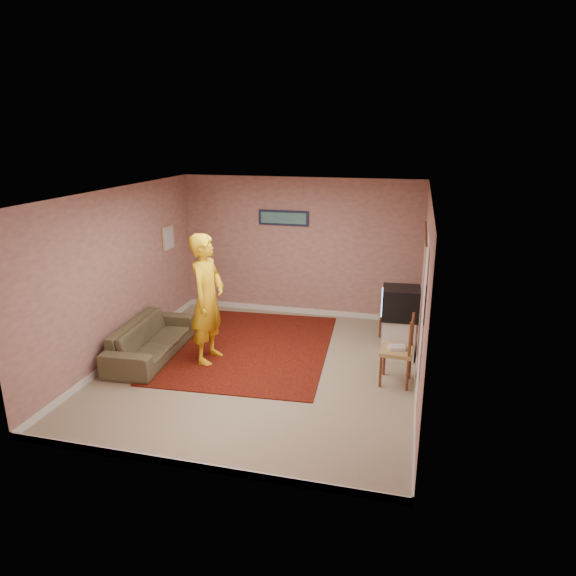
% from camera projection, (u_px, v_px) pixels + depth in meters
% --- Properties ---
extents(ground, '(5.00, 5.00, 0.00)m').
position_uv_depth(ground, '(262.00, 368.00, 7.67)').
color(ground, gray).
rests_on(ground, ground).
extents(wall_back, '(4.50, 0.02, 2.60)m').
position_uv_depth(wall_back, '(300.00, 247.00, 9.61)').
color(wall_back, tan).
rests_on(wall_back, ground).
extents(wall_front, '(4.50, 0.02, 2.60)m').
position_uv_depth(wall_front, '(185.00, 356.00, 4.97)').
color(wall_front, tan).
rests_on(wall_front, ground).
extents(wall_left, '(0.02, 5.00, 2.60)m').
position_uv_depth(wall_left, '(119.00, 274.00, 7.81)').
color(wall_left, tan).
rests_on(wall_left, ground).
extents(wall_right, '(0.02, 5.00, 2.60)m').
position_uv_depth(wall_right, '(423.00, 297.00, 6.77)').
color(wall_right, tan).
rests_on(wall_right, ground).
extents(ceiling, '(4.50, 5.00, 0.02)m').
position_uv_depth(ceiling, '(259.00, 192.00, 6.91)').
color(ceiling, white).
rests_on(ceiling, wall_back).
extents(baseboard_back, '(4.50, 0.02, 0.10)m').
position_uv_depth(baseboard_back, '(299.00, 310.00, 9.97)').
color(baseboard_back, silver).
rests_on(baseboard_back, ground).
extents(baseboard_front, '(4.50, 0.02, 0.10)m').
position_uv_depth(baseboard_front, '(193.00, 466.00, 5.35)').
color(baseboard_front, silver).
rests_on(baseboard_front, ground).
extents(baseboard_left, '(0.02, 5.00, 0.10)m').
position_uv_depth(baseboard_left, '(128.00, 350.00, 8.18)').
color(baseboard_left, silver).
rests_on(baseboard_left, ground).
extents(baseboard_right, '(0.02, 5.00, 0.10)m').
position_uv_depth(baseboard_right, '(416.00, 382.00, 7.14)').
color(baseboard_right, silver).
rests_on(baseboard_right, ground).
extents(window, '(0.01, 1.10, 1.50)m').
position_uv_depth(window, '(424.00, 308.00, 5.89)').
color(window, black).
rests_on(window, wall_right).
extents(curtain_sheer, '(0.01, 0.75, 2.10)m').
position_uv_depth(curtain_sheer, '(421.00, 328.00, 5.81)').
color(curtain_sheer, white).
rests_on(curtain_sheer, wall_right).
extents(curtain_floral, '(0.01, 0.35, 2.10)m').
position_uv_depth(curtain_floral, '(420.00, 308.00, 6.47)').
color(curtain_floral, beige).
rests_on(curtain_floral, wall_right).
extents(curtain_rod, '(0.02, 1.40, 0.02)m').
position_uv_depth(curtain_rod, '(426.00, 233.00, 5.65)').
color(curtain_rod, brown).
rests_on(curtain_rod, wall_right).
extents(picture_back, '(0.95, 0.04, 0.28)m').
position_uv_depth(picture_back, '(284.00, 218.00, 9.49)').
color(picture_back, '#151B3A').
rests_on(picture_back, wall_back).
extents(picture_left, '(0.04, 0.38, 0.42)m').
position_uv_depth(picture_left, '(168.00, 238.00, 9.22)').
color(picture_left, '#D0B78F').
rests_on(picture_left, wall_left).
extents(area_rug, '(2.75, 3.35, 0.02)m').
position_uv_depth(area_rug, '(249.00, 347.00, 8.39)').
color(area_rug, black).
rests_on(area_rug, ground).
extents(tv_cabinet, '(0.50, 0.45, 0.63)m').
position_uv_depth(tv_cabinet, '(399.00, 337.00, 7.99)').
color(tv_cabinet, silver).
rests_on(tv_cabinet, ground).
extents(crt_tv, '(0.60, 0.54, 0.49)m').
position_uv_depth(crt_tv, '(401.00, 303.00, 7.82)').
color(crt_tv, black).
rests_on(crt_tv, tv_cabinet).
extents(chair_a, '(0.47, 0.46, 0.47)m').
position_uv_depth(chair_a, '(394.00, 307.00, 8.70)').
color(chair_a, tan).
rests_on(chair_a, ground).
extents(dvd_player, '(0.34, 0.27, 0.05)m').
position_uv_depth(dvd_player, '(393.00, 310.00, 8.72)').
color(dvd_player, '#BBBCC1').
rests_on(dvd_player, chair_a).
extents(blue_throw, '(0.39, 0.05, 0.41)m').
position_uv_depth(blue_throw, '(395.00, 294.00, 8.83)').
color(blue_throw, '#85B6DB').
rests_on(blue_throw, chair_a).
extents(chair_b, '(0.46, 0.48, 0.54)m').
position_uv_depth(chair_b, '(397.00, 342.00, 7.05)').
color(chair_b, tan).
rests_on(chair_b, ground).
extents(game_console, '(0.26, 0.21, 0.05)m').
position_uv_depth(game_console, '(397.00, 347.00, 7.08)').
color(game_console, silver).
rests_on(game_console, chair_b).
extents(sofa, '(0.87, 1.96, 0.56)m').
position_uv_depth(sofa, '(151.00, 339.00, 8.00)').
color(sofa, brown).
rests_on(sofa, ground).
extents(person, '(0.51, 0.75, 1.98)m').
position_uv_depth(person, '(207.00, 299.00, 7.66)').
color(person, gold).
rests_on(person, ground).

